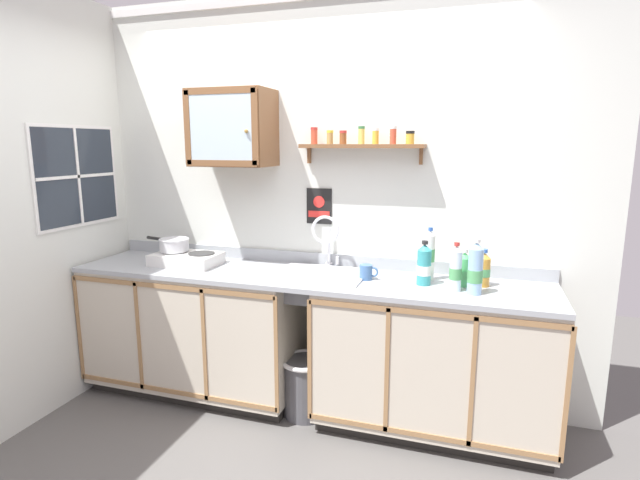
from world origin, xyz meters
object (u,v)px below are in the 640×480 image
object	(u,v)px
bottle_water_blue_1	(475,270)
bottle_juice_amber_5	(484,270)
bottle_soda_green_0	(464,270)
bottle_water_clear_3	(456,269)
hot_plate_stove	(187,259)
saucepan	(174,244)
wall_cabinet	(232,128)
sink	(321,278)
mug	(366,272)
bottle_opaque_white_4	(430,255)
trash_bin	(306,385)
bottle_detergent_teal_2	(424,265)
warning_sign	(319,206)

from	to	relation	value
bottle_water_blue_1	bottle_juice_amber_5	world-z (taller)	bottle_water_blue_1
bottle_soda_green_0	bottle_water_clear_3	xyz separation A→B (m)	(-0.04, -0.12, 0.03)
hot_plate_stove	saucepan	size ratio (longest dim) A/B	1.22
bottle_water_blue_1	wall_cabinet	bearing A→B (deg)	171.60
hot_plate_stove	bottle_water_blue_1	size ratio (longest dim) A/B	1.44
bottle_water_blue_1	sink	bearing A→B (deg)	171.43
bottle_water_blue_1	mug	distance (m)	0.64
bottle_opaque_white_4	trash_bin	world-z (taller)	bottle_opaque_white_4
sink	hot_plate_stove	world-z (taller)	sink
bottle_soda_green_0	trash_bin	bearing A→B (deg)	-172.72
bottle_opaque_white_4	wall_cabinet	bearing A→B (deg)	179.07
hot_plate_stove	bottle_water_clear_3	xyz separation A→B (m)	(1.78, -0.08, 0.08)
sink	hot_plate_stove	size ratio (longest dim) A/B	1.27
bottle_detergent_teal_2	bottle_juice_amber_5	world-z (taller)	bottle_detergent_teal_2
hot_plate_stove	trash_bin	world-z (taller)	hot_plate_stove
bottle_opaque_white_4	trash_bin	bearing A→B (deg)	-165.58
saucepan	trash_bin	xyz separation A→B (m)	(1.00, -0.10, -0.84)
saucepan	bottle_detergent_teal_2	distance (m)	1.71
bottle_soda_green_0	trash_bin	size ratio (longest dim) A/B	0.57
warning_sign	trash_bin	size ratio (longest dim) A/B	0.62
bottle_water_blue_1	bottle_water_clear_3	world-z (taller)	bottle_water_blue_1
sink	bottle_water_blue_1	xyz separation A→B (m)	(0.93, -0.14, 0.16)
saucepan	bottle_juice_amber_5	distance (m)	2.04
sink	bottle_water_clear_3	bearing A→B (deg)	-7.93
warning_sign	bottle_water_blue_1	bearing A→B (deg)	-20.87
sink	trash_bin	world-z (taller)	sink
bottle_juice_amber_5	wall_cabinet	distance (m)	1.81
hot_plate_stove	bottle_water_clear_3	world-z (taller)	bottle_water_clear_3
bottle_detergent_teal_2	bottle_water_clear_3	size ratio (longest dim) A/B	0.94
bottle_soda_green_0	warning_sign	size ratio (longest dim) A/B	0.92
wall_cabinet	warning_sign	distance (m)	0.76
bottle_water_blue_1	bottle_detergent_teal_2	distance (m)	0.30
bottle_juice_amber_5	sink	bearing A→B (deg)	-177.95
bottle_juice_amber_5	hot_plate_stove	bearing A→B (deg)	-177.93
saucepan	bottle_detergent_teal_2	xyz separation A→B (m)	(1.71, -0.03, -0.01)
hot_plate_stove	warning_sign	world-z (taller)	warning_sign
bottle_soda_green_0	trash_bin	world-z (taller)	bottle_soda_green_0
sink	bottle_detergent_teal_2	size ratio (longest dim) A/B	2.14
wall_cabinet	bottle_water_blue_1	bearing A→B (deg)	-8.40
hot_plate_stove	mug	distance (m)	1.25
hot_plate_stove	sink	bearing A→B (deg)	2.09
bottle_detergent_teal_2	bottle_juice_amber_5	distance (m)	0.34
sink	bottle_water_clear_3	size ratio (longest dim) A/B	2.02
bottle_water_blue_1	bottle_juice_amber_5	size ratio (longest dim) A/B	1.41
hot_plate_stove	warning_sign	distance (m)	0.97
saucepan	bottle_water_clear_3	bearing A→B (deg)	-3.08
bottle_soda_green_0	bottle_water_blue_1	world-z (taller)	bottle_water_blue_1
bottle_detergent_teal_2	mug	world-z (taller)	bottle_detergent_teal_2
bottle_water_clear_3	bottle_opaque_white_4	xyz separation A→B (m)	(-0.16, 0.18, 0.03)
bottle_water_blue_1	wall_cabinet	size ratio (longest dim) A/B	0.59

